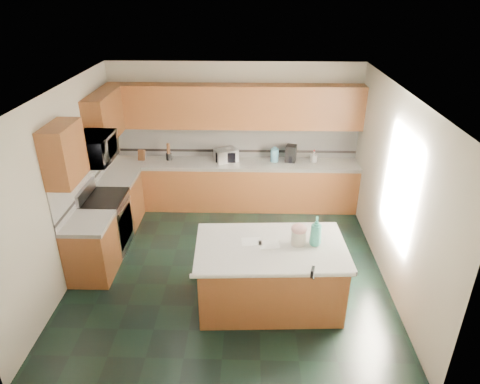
{
  "coord_description": "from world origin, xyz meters",
  "views": [
    {
      "loc": [
        0.31,
        -5.38,
        3.97
      ],
      "look_at": [
        0.15,
        0.35,
        1.12
      ],
      "focal_mm": 32.0,
      "sensor_mm": 36.0,
      "label": 1
    }
  ],
  "objects_px": {
    "soap_bottle_island": "(316,231)",
    "knife_block": "(141,155)",
    "island_base": "(270,276)",
    "coffee_maker": "(291,153)",
    "island_top": "(271,248)",
    "treat_jar": "(299,237)",
    "toaster_oven": "(226,155)"
  },
  "relations": [
    {
      "from": "island_base",
      "to": "coffee_maker",
      "type": "height_order",
      "value": "coffee_maker"
    },
    {
      "from": "island_top",
      "to": "coffee_maker",
      "type": "relative_size",
      "value": 6.17
    },
    {
      "from": "island_top",
      "to": "coffee_maker",
      "type": "distance_m",
      "value": 2.91
    },
    {
      "from": "island_base",
      "to": "toaster_oven",
      "type": "bearing_deg",
      "value": 101.9
    },
    {
      "from": "toaster_oven",
      "to": "island_base",
      "type": "bearing_deg",
      "value": -100.32
    },
    {
      "from": "knife_block",
      "to": "toaster_oven",
      "type": "xyz_separation_m",
      "value": [
        1.59,
        0.0,
        0.01
      ]
    },
    {
      "from": "island_base",
      "to": "soap_bottle_island",
      "type": "relative_size",
      "value": 4.6
    },
    {
      "from": "soap_bottle_island",
      "to": "knife_block",
      "type": "xyz_separation_m",
      "value": [
        -2.9,
        2.79,
        -0.1
      ]
    },
    {
      "from": "island_base",
      "to": "toaster_oven",
      "type": "height_order",
      "value": "toaster_oven"
    },
    {
      "from": "island_top",
      "to": "treat_jar",
      "type": "xyz_separation_m",
      "value": [
        0.35,
        0.05,
        0.13
      ]
    },
    {
      "from": "island_base",
      "to": "knife_block",
      "type": "height_order",
      "value": "knife_block"
    },
    {
      "from": "treat_jar",
      "to": "coffee_maker",
      "type": "xyz_separation_m",
      "value": [
        0.12,
        2.81,
        0.06
      ]
    },
    {
      "from": "toaster_oven",
      "to": "coffee_maker",
      "type": "height_order",
      "value": "coffee_maker"
    },
    {
      "from": "island_top",
      "to": "knife_block",
      "type": "distance_m",
      "value": 3.67
    },
    {
      "from": "island_top",
      "to": "soap_bottle_island",
      "type": "xyz_separation_m",
      "value": [
        0.56,
        0.04,
        0.23
      ]
    },
    {
      "from": "treat_jar",
      "to": "soap_bottle_island",
      "type": "bearing_deg",
      "value": 12.32
    },
    {
      "from": "toaster_oven",
      "to": "treat_jar",
      "type": "bearing_deg",
      "value": -93.54
    },
    {
      "from": "island_top",
      "to": "soap_bottle_island",
      "type": "relative_size",
      "value": 4.85
    },
    {
      "from": "knife_block",
      "to": "coffee_maker",
      "type": "relative_size",
      "value": 0.65
    },
    {
      "from": "island_base",
      "to": "island_top",
      "type": "distance_m",
      "value": 0.46
    },
    {
      "from": "knife_block",
      "to": "toaster_oven",
      "type": "height_order",
      "value": "toaster_oven"
    },
    {
      "from": "island_base",
      "to": "island_top",
      "type": "height_order",
      "value": "island_top"
    },
    {
      "from": "island_base",
      "to": "island_top",
      "type": "relative_size",
      "value": 0.95
    },
    {
      "from": "soap_bottle_island",
      "to": "knife_block",
      "type": "bearing_deg",
      "value": 146.48
    },
    {
      "from": "treat_jar",
      "to": "knife_block",
      "type": "relative_size",
      "value": 0.95
    },
    {
      "from": "treat_jar",
      "to": "knife_block",
      "type": "height_order",
      "value": "knife_block"
    },
    {
      "from": "island_base",
      "to": "knife_block",
      "type": "bearing_deg",
      "value": 126.73
    },
    {
      "from": "island_top",
      "to": "soap_bottle_island",
      "type": "height_order",
      "value": "soap_bottle_island"
    },
    {
      "from": "treat_jar",
      "to": "soap_bottle_island",
      "type": "height_order",
      "value": "soap_bottle_island"
    },
    {
      "from": "soap_bottle_island",
      "to": "island_top",
      "type": "bearing_deg",
      "value": -165.06
    },
    {
      "from": "island_base",
      "to": "coffee_maker",
      "type": "distance_m",
      "value": 2.97
    },
    {
      "from": "treat_jar",
      "to": "toaster_oven",
      "type": "height_order",
      "value": "toaster_oven"
    }
  ]
}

